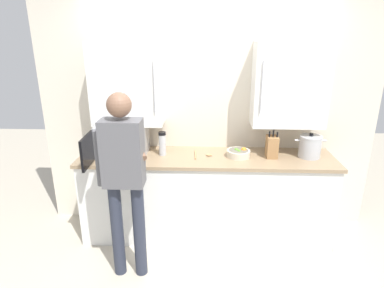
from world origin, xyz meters
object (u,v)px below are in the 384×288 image
Objects in this scene: microwave_oven at (120,139)px; stock_pot at (310,146)px; fruit_bowl at (239,153)px; thermos_flask at (162,143)px; knife_block at (272,147)px; wooden_spoon at (202,155)px; person_figure at (124,172)px.

stock_pot is at bearing 0.01° from microwave_oven.
fruit_bowl is 0.96× the size of thermos_flask.
knife_block is (-0.39, -0.02, -0.00)m from stock_pot.
fruit_bowl reaches higher than wooden_spoon.
stock_pot is 1.89m from person_figure.
stock_pot is (0.73, 0.02, 0.07)m from fruit_bowl.
fruit_bowl is 1.23m from person_figure.
knife_block is at bearing -177.18° from stock_pot.
thermos_flask is 1.13m from knife_block.
microwave_oven reaches higher than fruit_bowl.
microwave_oven is at bearing 106.49° from person_figure.
wooden_spoon is (0.42, -0.01, -0.12)m from thermos_flask.
microwave_oven is 3.03× the size of fruit_bowl.
fruit_bowl is 0.35m from knife_block.
fruit_bowl is 0.75× the size of stock_pot.
knife_block is at bearing -0.16° from wooden_spoon.
wooden_spoon is at bearing 45.76° from person_figure.
person_figure is at bearing -109.44° from thermos_flask.
stock_pot is at bearing 21.51° from person_figure.
thermos_flask is at bearing -179.74° from stock_pot.
person_figure is at bearing -153.79° from knife_block.
stock_pot is (1.97, 0.00, -0.05)m from microwave_oven.
knife_block reaches higher than stock_pot.
microwave_oven is 2.28× the size of stock_pot.
thermos_flask is 0.15× the size of person_figure.
thermos_flask is at bearing 178.79° from fruit_bowl.
knife_block reaches higher than wooden_spoon.
wooden_spoon is at bearing -179.11° from stock_pot.
stock_pot reaches higher than wooden_spoon.
person_figure is (-1.76, -0.69, -0.01)m from stock_pot.
person_figure is (-1.03, -0.67, 0.06)m from fruit_bowl.
microwave_oven is 1.58m from knife_block.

